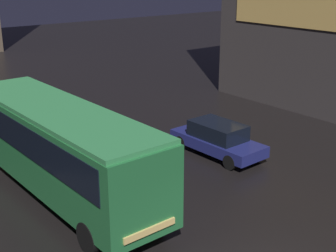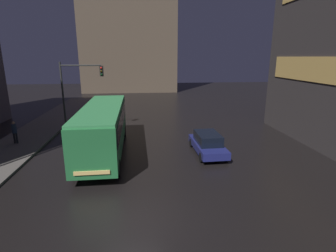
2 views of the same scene
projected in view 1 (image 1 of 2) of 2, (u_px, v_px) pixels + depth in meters
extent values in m
cube|color=#236B38|center=(59.00, 147.00, 16.89)|extent=(2.78, 10.74, 2.67)
cube|color=black|center=(58.00, 131.00, 16.70)|extent=(2.83, 9.89, 1.10)
cube|color=#399252|center=(56.00, 109.00, 16.43)|extent=(2.73, 10.53, 0.16)
cube|color=#F4CC72|center=(150.00, 230.00, 13.27)|extent=(1.81, 0.13, 0.20)
cylinder|color=black|center=(152.00, 212.00, 15.17)|extent=(0.27, 1.00, 1.00)
cylinder|color=black|center=(88.00, 238.00, 13.73)|extent=(0.27, 1.00, 1.00)
cylinder|color=black|center=(45.00, 145.00, 20.93)|extent=(0.27, 1.00, 1.00)
cube|color=navy|center=(217.00, 143.00, 21.01)|extent=(1.93, 4.51, 0.50)
cube|color=black|center=(218.00, 130.00, 20.81)|extent=(1.60, 2.50, 0.69)
cylinder|color=black|center=(255.00, 153.00, 20.47)|extent=(0.22, 0.65, 0.64)
cylinder|color=black|center=(230.00, 162.00, 19.47)|extent=(0.22, 0.65, 0.64)
cylinder|color=black|center=(206.00, 135.00, 22.69)|extent=(0.22, 0.65, 0.64)
cylinder|color=black|center=(181.00, 142.00, 21.69)|extent=(0.22, 0.65, 0.64)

